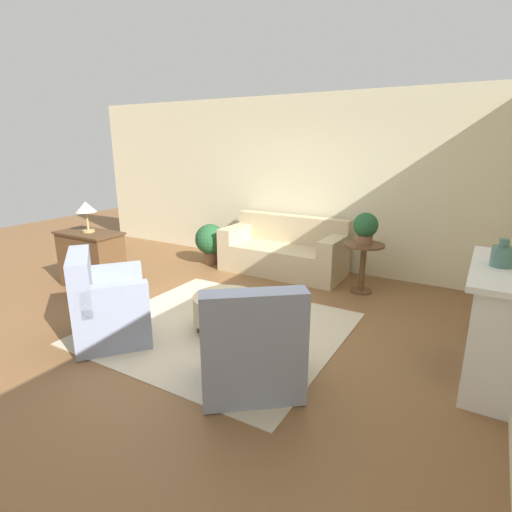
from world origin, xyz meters
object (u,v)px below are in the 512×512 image
at_px(ottoman_table, 226,308).
at_px(table_lamp, 86,209).
at_px(armchair_left, 106,307).
at_px(side_table, 363,259).
at_px(vase_mantel_near, 502,256).
at_px(dresser, 92,259).
at_px(armchair_right, 251,349).
at_px(potted_plant_floor, 210,240).
at_px(couch, 284,252).
at_px(potted_plant_on_side_table, 366,227).

bearing_deg(ottoman_table, table_lamp, 175.55).
xyz_separation_m(armchair_left, ottoman_table, (0.97, 0.82, -0.11)).
relative_size(side_table, vase_mantel_near, 2.93).
xyz_separation_m(dresser, table_lamp, (0.00, 0.00, 0.73)).
relative_size(armchair_right, dresser, 1.14).
bearing_deg(potted_plant_floor, ottoman_table, -49.71).
relative_size(ottoman_table, side_table, 1.03).
bearing_deg(armchair_left, armchair_right, -0.00).
relative_size(ottoman_table, table_lamp, 1.66).
distance_m(couch, potted_plant_floor, 1.32).
height_order(ottoman_table, potted_plant_floor, potted_plant_floor).
height_order(armchair_right, ottoman_table, armchair_right).
height_order(armchair_right, table_lamp, table_lamp).
relative_size(armchair_left, potted_plant_floor, 1.56).
bearing_deg(vase_mantel_near, potted_plant_on_side_table, 135.60).
distance_m(armchair_left, dresser, 1.82).
xyz_separation_m(armchair_right, potted_plant_floor, (-2.51, 2.81, 0.04)).
distance_m(armchair_right, potted_plant_floor, 3.77).
distance_m(couch, armchair_left, 3.13).
xyz_separation_m(couch, armchair_left, (-0.58, -3.08, 0.05)).
xyz_separation_m(ottoman_table, dresser, (-2.49, 0.19, 0.16)).
distance_m(armchair_left, side_table, 3.40).
relative_size(couch, potted_plant_floor, 2.79).
relative_size(armchair_left, side_table, 1.57).
xyz_separation_m(ottoman_table, side_table, (0.97, 1.97, 0.21)).
xyz_separation_m(armchair_left, potted_plant_on_side_table, (1.95, 2.79, 0.57)).
distance_m(armchair_right, table_lamp, 3.55).
bearing_deg(ottoman_table, potted_plant_floor, 130.29).
bearing_deg(couch, potted_plant_on_side_table, -11.86).
relative_size(couch, potted_plant_on_side_table, 4.55).
xyz_separation_m(armchair_right, ottoman_table, (-0.82, 0.82, -0.11)).
height_order(potted_plant_floor, table_lamp, table_lamp).
height_order(armchair_right, potted_plant_floor, armchair_right).
bearing_deg(table_lamp, vase_mantel_near, 2.78).
bearing_deg(potted_plant_on_side_table, table_lamp, -152.79).
distance_m(couch, armchair_right, 3.31).
relative_size(armchair_right, potted_plant_on_side_table, 2.54).
height_order(armchair_right, dresser, armchair_right).
bearing_deg(potted_plant_floor, armchair_right, -48.23).
bearing_deg(side_table, ottoman_table, -116.24).
bearing_deg(armchair_left, vase_mantel_near, 19.69).
bearing_deg(armchair_right, armchair_left, 180.00).
bearing_deg(table_lamp, dresser, 0.00).
bearing_deg(table_lamp, potted_plant_on_side_table, 27.21).
xyz_separation_m(dresser, vase_mantel_near, (5.02, 0.24, 0.71)).
relative_size(ottoman_table, potted_plant_on_side_table, 1.66).
distance_m(armchair_right, ottoman_table, 1.17).
bearing_deg(armchair_right, potted_plant_on_side_table, 86.93).
bearing_deg(dresser, potted_plant_floor, 66.21).
bearing_deg(dresser, side_table, 27.21).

